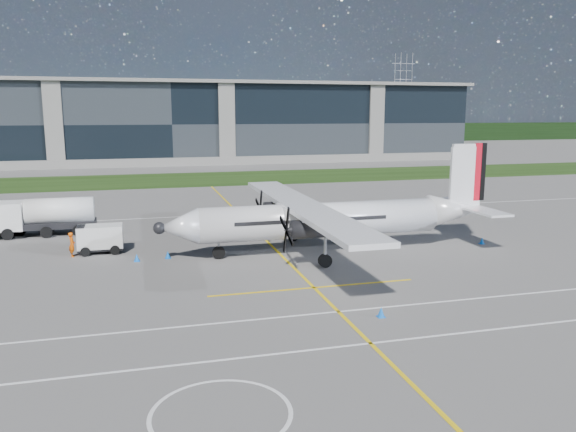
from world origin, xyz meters
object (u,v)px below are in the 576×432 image
Objects in this scene: safety_cone_portwing at (381,312)px; safety_cone_fwd at (137,258)px; turboprop_aircraft at (332,199)px; pylon_east at (403,97)px; safety_cone_nose_stbd at (168,255)px; fuel_tanker_truck at (38,217)px; ground_crew_person at (72,243)px; baggage_tug at (101,239)px; safety_cone_tail at (482,241)px.

safety_cone_fwd is (-11.38, 13.68, 0.00)m from safety_cone_portwing.
safety_cone_fwd is (-13.37, 0.76, -3.50)m from turboprop_aircraft.
pylon_east reaches higher than safety_cone_nose_stbd.
safety_cone_fwd is (-91.63, -147.53, -14.75)m from pylon_east.
safety_cone_fwd is at bearing -53.67° from fuel_tanker_truck.
baggage_tug is at bearing -74.17° from ground_crew_person.
safety_cone_nose_stbd is at bearing -32.43° from baggage_tug.
ground_crew_person is (-95.88, -145.15, -14.03)m from pylon_east.
fuel_tanker_truck is 8.83m from baggage_tug.
turboprop_aircraft is 49.96× the size of safety_cone_portwing.
safety_cone_nose_stbd is (6.28, -2.12, -0.72)m from ground_crew_person.
fuel_tanker_truck reaches higher than safety_cone_nose_stbd.
baggage_tug is (-15.79, 3.86, -2.77)m from turboprop_aircraft.
turboprop_aircraft is (-78.26, -148.29, -11.25)m from pylon_east.
safety_cone_tail is (11.66, -0.76, -3.50)m from turboprop_aircraft.
safety_cone_portwing is 17.79m from safety_cone_fwd.
safety_cone_tail is (25.04, -1.52, 0.00)m from safety_cone_fwd.
safety_cone_portwing is (18.92, -23.94, -1.24)m from fuel_tanker_truck.
pylon_east is at bearing 63.53° from safety_cone_portwing.
baggage_tug is 5.33m from safety_cone_nose_stbd.
turboprop_aircraft reaches higher than safety_cone_portwing.
turboprop_aircraft is 16.49m from baggage_tug.
safety_cone_tail is (32.59, -11.78, -1.24)m from fuel_tanker_truck.
turboprop_aircraft is at bearing -117.82° from pylon_east.
safety_cone_nose_stbd is at bearing -46.21° from fuel_tanker_truck.
ground_crew_person is at bearing 172.40° from safety_cone_tail.
safety_cone_tail is (23.00, -1.79, 0.00)m from safety_cone_nose_stbd.
turboprop_aircraft is at bearing -105.60° from ground_crew_person.
ground_crew_person reaches higher than safety_cone_fwd.
pylon_east is 172.93m from baggage_tug.
baggage_tug is 6.49× the size of safety_cone_nose_stbd.
pylon_east is at bearing 58.68° from safety_cone_nose_stbd.
safety_cone_portwing is 1.00× the size of safety_cone_tail.
pylon_east is 60.00× the size of safety_cone_tail.
fuel_tanker_truck is 15.85× the size of safety_cone_nose_stbd.
safety_cone_nose_stbd is (-11.34, 1.03, -3.50)m from turboprop_aircraft.
safety_cone_tail is at bearing -103.06° from ground_crew_person.
fuel_tanker_truck is 4.07× the size of ground_crew_person.
baggage_tug is at bearing 129.44° from safety_cone_portwing.
safety_cone_fwd is (2.42, -3.10, -0.72)m from baggage_tug.
baggage_tug is at bearing -54.42° from fuel_tanker_truck.
fuel_tanker_truck is 15.85× the size of safety_cone_fwd.
turboprop_aircraft reaches higher than safety_cone_nose_stbd.
fuel_tanker_truck is 2.44× the size of baggage_tug.
turboprop_aircraft is 49.96× the size of safety_cone_tail.
safety_cone_portwing and safety_cone_tail have the same top height.
safety_cone_tail is at bearing -114.08° from pylon_east.
turboprop_aircraft is 13.53m from safety_cone_portwing.
ground_crew_person reaches higher than baggage_tug.
baggage_tug is (5.13, -7.17, -0.51)m from fuel_tanker_truck.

